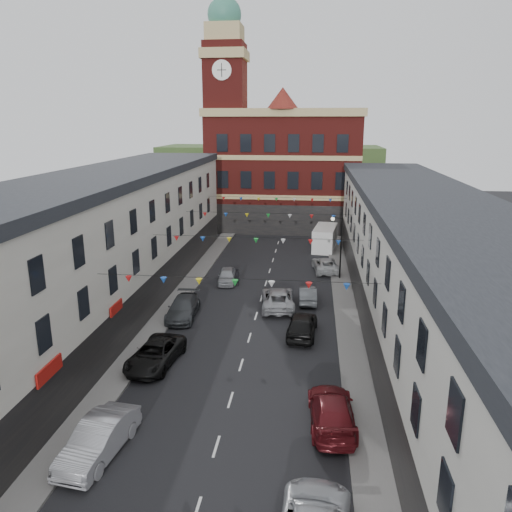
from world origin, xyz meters
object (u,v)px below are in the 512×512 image
at_px(car_left_c, 155,354).
at_px(car_left_d, 183,308).
at_px(white_van, 325,238).
at_px(car_left_e, 227,276).
at_px(car_right_e, 308,294).
at_px(car_left_b, 99,439).
at_px(street_lamp, 339,239).
at_px(car_right_d, 302,325).
at_px(car_right_f, 325,265).
at_px(car_right_c, 332,411).
at_px(moving_car, 278,298).
at_px(pedestrian, 237,277).

bearing_deg(car_left_c, car_left_d, 98.49).
xyz_separation_m(car_left_d, white_van, (11.10, 22.34, 0.58)).
height_order(car_left_d, car_left_e, car_left_d).
bearing_deg(car_right_e, car_left_b, 64.30).
bearing_deg(street_lamp, car_right_d, -102.59).
xyz_separation_m(car_left_e, car_right_d, (7.20, -11.04, 0.15)).
distance_m(car_left_c, white_van, 32.00).
xyz_separation_m(street_lamp, car_right_d, (-2.95, -13.21, -3.09)).
bearing_deg(white_van, car_right_e, -87.96).
distance_m(street_lamp, car_left_e, 10.87).
xyz_separation_m(car_left_e, car_right_f, (9.10, 4.66, 0.02)).
height_order(car_right_c, car_right_f, car_right_c).
bearing_deg(car_right_f, car_left_b, 63.01).
relative_size(car_right_f, white_van, 0.83).
distance_m(car_right_e, car_right_f, 9.05).
distance_m(moving_car, white_van, 19.95).
bearing_deg(street_lamp, white_van, 94.70).
relative_size(car_left_e, car_right_d, 0.82).
height_order(car_right_e, white_van, white_van).
distance_m(street_lamp, moving_car, 9.94).
bearing_deg(car_left_e, car_right_c, -73.47).
relative_size(car_right_e, car_right_f, 0.81).
bearing_deg(car_left_b, car_left_c, 98.21).
xyz_separation_m(car_right_c, car_right_f, (0.20, 26.14, -0.09)).
xyz_separation_m(street_lamp, car_left_c, (-11.76, -18.57, -3.18)).
bearing_deg(white_van, car_left_d, -108.91).
relative_size(car_left_d, car_right_f, 1.03).
xyz_separation_m(car_left_c, car_left_d, (-0.29, 7.77, 0.01)).
bearing_deg(car_right_c, car_left_c, -28.99).
bearing_deg(car_right_d, car_right_e, -88.28).
relative_size(car_left_e, white_van, 0.66).
height_order(car_right_d, car_right_e, car_right_d).
distance_m(street_lamp, car_right_c, 23.89).
relative_size(car_left_d, pedestrian, 3.09).
height_order(car_right_e, car_right_f, car_right_f).
relative_size(car_right_d, car_right_f, 0.97).
bearing_deg(moving_car, car_right_d, 105.75).
distance_m(car_left_b, car_left_c, 8.61).
distance_m(car_left_d, car_right_d, 9.42).
relative_size(street_lamp, moving_car, 1.08).
bearing_deg(car_right_f, car_right_e, 72.33).
bearing_deg(car_right_e, street_lamp, -114.94).
distance_m(car_right_d, white_van, 24.85).
xyz_separation_m(car_left_c, car_right_f, (10.71, 21.06, -0.03)).
bearing_deg(car_left_c, car_right_d, 37.64).
relative_size(car_right_e, moving_car, 0.72).
xyz_separation_m(car_left_b, car_right_e, (8.95, 20.76, -0.16)).
bearing_deg(car_right_f, white_van, -98.01).
relative_size(car_right_d, pedestrian, 2.91).
relative_size(street_lamp, car_right_e, 1.49).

